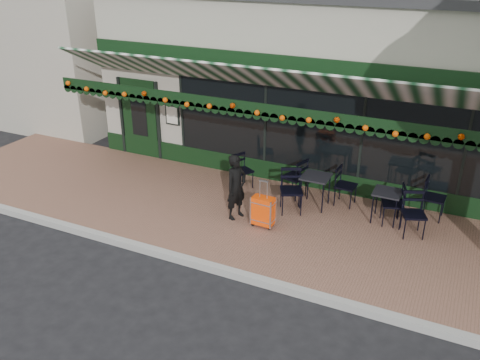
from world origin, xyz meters
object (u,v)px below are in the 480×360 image
at_px(woman, 236,187).
at_px(chair_solo, 243,171).
at_px(chair_a_left, 392,204).
at_px(cafe_table_a, 387,195).
at_px(chair_a_right, 434,198).
at_px(chair_b_left, 294,177).
at_px(suitcase, 263,211).
at_px(chair_b_right, 346,186).
at_px(chair_b_front, 291,191).
at_px(cafe_table_b, 316,179).
at_px(chair_a_front, 414,215).

distance_m(woman, chair_solo, 1.57).
bearing_deg(chair_a_left, woman, -86.80).
height_order(cafe_table_a, chair_a_left, chair_a_left).
bearing_deg(chair_a_right, chair_b_left, 98.56).
height_order(suitcase, chair_b_right, suitcase).
bearing_deg(chair_a_right, chair_b_front, 113.08).
height_order(suitcase, chair_solo, suitcase).
relative_size(cafe_table_b, chair_solo, 0.88).
distance_m(chair_a_left, chair_a_right, 1.01).
height_order(chair_a_front, chair_b_front, chair_b_front).
relative_size(cafe_table_a, chair_a_left, 0.77).
relative_size(woman, chair_b_right, 1.59).
bearing_deg(chair_a_left, cafe_table_a, -128.39).
bearing_deg(chair_b_right, chair_solo, 97.46).
relative_size(woman, chair_solo, 1.69).
bearing_deg(chair_b_right, cafe_table_b, 125.55).
bearing_deg(woman, chair_b_front, -33.28).
distance_m(cafe_table_a, chair_b_right, 1.08).
height_order(chair_b_left, chair_solo, chair_b_left).
distance_m(chair_a_front, chair_b_left, 2.91).
height_order(chair_a_left, chair_a_right, chair_a_right).
bearing_deg(cafe_table_b, chair_b_front, -130.19).
bearing_deg(chair_a_right, chair_b_right, 98.95).
relative_size(chair_b_right, chair_solo, 1.06).
bearing_deg(chair_a_left, suitcase, -79.39).
bearing_deg(cafe_table_b, suitcase, -117.51).
distance_m(chair_b_left, chair_b_front, 0.79).
height_order(cafe_table_a, chair_a_front, chair_a_front).
bearing_deg(chair_a_front, chair_a_left, 124.71).
distance_m(chair_a_front, chair_b_right, 1.79).
bearing_deg(chair_b_left, chair_a_front, 94.20).
bearing_deg(chair_b_front, chair_b_left, 78.86).
height_order(chair_a_left, chair_b_front, chair_b_front).
xyz_separation_m(chair_a_left, chair_b_left, (-2.35, 0.35, 0.03)).
bearing_deg(chair_a_right, suitcase, 124.23).
bearing_deg(cafe_table_b, chair_solo, 174.02).
bearing_deg(cafe_table_b, chair_b_right, 32.27).
relative_size(woman, chair_b_left, 1.49).
xyz_separation_m(suitcase, chair_b_left, (0.11, 1.65, 0.14)).
distance_m(cafe_table_a, chair_b_left, 2.23).
bearing_deg(chair_b_left, cafe_table_b, 82.45).
distance_m(woman, chair_b_right, 2.61).
bearing_deg(cafe_table_b, chair_b_left, 154.87).
xyz_separation_m(suitcase, chair_b_right, (1.33, 1.76, 0.10)).
xyz_separation_m(cafe_table_b, chair_solo, (-1.92, 0.20, -0.25)).
height_order(cafe_table_b, chair_b_front, chair_b_front).
distance_m(woman, chair_a_right, 4.34).
distance_m(chair_a_right, chair_solo, 4.46).
bearing_deg(cafe_table_a, chair_a_right, 32.66).
bearing_deg(chair_solo, chair_a_right, -55.17).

